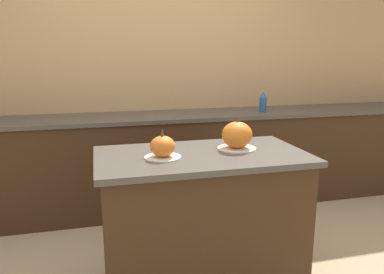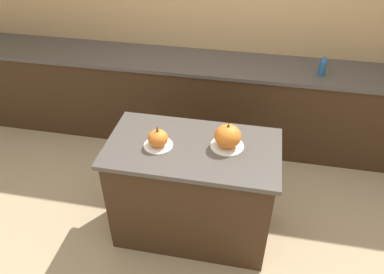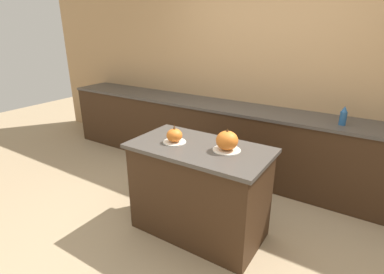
# 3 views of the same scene
# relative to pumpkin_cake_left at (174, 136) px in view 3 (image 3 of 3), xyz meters

# --- Properties ---
(ground_plane) EXTENTS (12.00, 12.00, 0.00)m
(ground_plane) POSITION_rel_pumpkin_cake_left_xyz_m (0.24, 0.04, -0.94)
(ground_plane) COLOR tan
(wall_back) EXTENTS (8.00, 0.06, 2.50)m
(wall_back) POSITION_rel_pumpkin_cake_left_xyz_m (0.24, 1.69, 0.31)
(wall_back) COLOR tan
(wall_back) RESTS_ON ground_plane
(kitchen_island) EXTENTS (1.24, 0.68, 0.88)m
(kitchen_island) POSITION_rel_pumpkin_cake_left_xyz_m (0.24, 0.04, -0.50)
(kitchen_island) COLOR #382314
(kitchen_island) RESTS_ON ground_plane
(back_counter) EXTENTS (6.00, 0.60, 0.91)m
(back_counter) POSITION_rel_pumpkin_cake_left_xyz_m (0.24, 1.36, -0.49)
(back_counter) COLOR #382314
(back_counter) RESTS_ON ground_plane
(pumpkin_cake_left) EXTENTS (0.21, 0.21, 0.17)m
(pumpkin_cake_left) POSITION_rel_pumpkin_cake_left_xyz_m (0.00, 0.00, 0.00)
(pumpkin_cake_left) COLOR silver
(pumpkin_cake_left) RESTS_ON kitchen_island
(pumpkin_cake_right) EXTENTS (0.24, 0.24, 0.20)m
(pumpkin_cake_right) POSITION_rel_pumpkin_cake_left_xyz_m (0.48, 0.09, 0.02)
(pumpkin_cake_right) COLOR silver
(pumpkin_cake_right) RESTS_ON kitchen_island
(bottle_tall) EXTENTS (0.07, 0.07, 0.20)m
(bottle_tall) POSITION_rel_pumpkin_cake_left_xyz_m (1.21, 1.29, 0.06)
(bottle_tall) COLOR #235184
(bottle_tall) RESTS_ON back_counter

